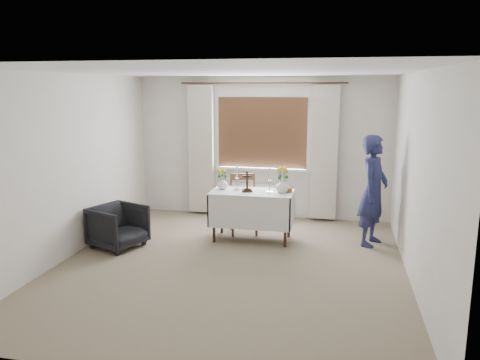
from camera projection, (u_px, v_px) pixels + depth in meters
name	position (u px, v px, depth m)	size (l,w,h in m)	color
ground	(230.00, 266.00, 6.17)	(5.00, 5.00, 0.00)	gray
altar_table	(252.00, 216.00, 7.15)	(1.24, 0.64, 0.76)	white
wooden_chair	(244.00, 204.00, 7.47)	(0.44, 0.44, 0.95)	#542C1D
armchair	(118.00, 226.00, 6.82)	(0.67, 0.69, 0.63)	black
person	(373.00, 191.00, 6.85)	(0.60, 0.39, 1.64)	navy
radiator	(261.00, 201.00, 8.43)	(1.10, 0.10, 0.60)	white
wooden_cross	(247.00, 181.00, 7.01)	(0.15, 0.11, 0.32)	black
candlestick_left	(237.00, 178.00, 7.10)	(0.11, 0.11, 0.39)	silver
candlestick_right	(270.00, 180.00, 6.98)	(0.11, 0.11, 0.38)	silver
flower_vase_left	(222.00, 183.00, 7.22)	(0.17, 0.17, 0.18)	silver
flower_vase_right	(282.00, 186.00, 6.97)	(0.20, 0.20, 0.21)	silver
wicker_basket	(286.00, 189.00, 7.04)	(0.18, 0.18, 0.07)	brown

